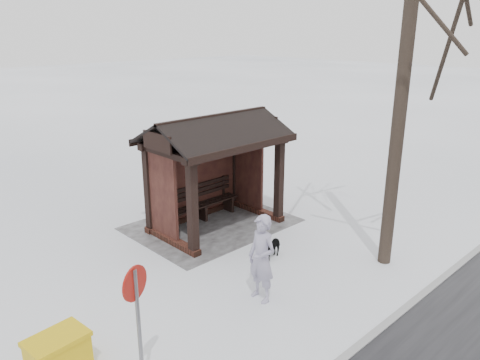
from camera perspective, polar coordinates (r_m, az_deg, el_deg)
name	(u,v)px	position (r m, az deg, el deg)	size (l,w,h in m)	color
ground	(217,227)	(12.85, -2.86, -5.69)	(120.00, 120.00, 0.00)	white
kerb	(404,310)	(9.85, 19.40, -14.68)	(120.00, 0.15, 0.06)	gray
trampled_patch	(212,224)	(12.99, -3.44, -5.40)	(4.20, 3.20, 0.02)	gray
bus_shelter	(211,149)	(12.26, -3.51, 3.83)	(3.60, 2.40, 3.09)	#381D14
pedestrian	(262,259)	(9.24, 2.66, -9.54)	(0.65, 0.43, 1.79)	#9B95AF
dog	(270,246)	(11.11, 3.69, -8.05)	(0.31, 0.68, 0.58)	black
grit_bin	(59,355)	(8.22, -21.25, -19.29)	(0.95, 0.70, 0.69)	gold
road_sign	(136,301)	(6.95, -12.53, -14.26)	(0.50, 0.22, 2.06)	slate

